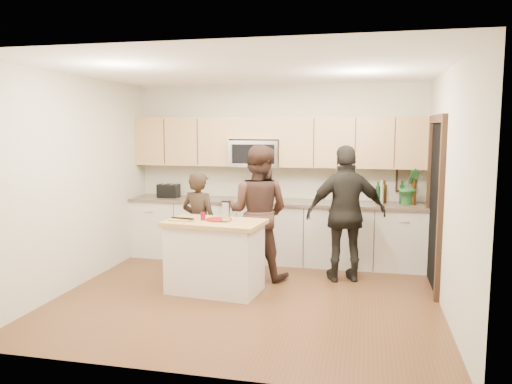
% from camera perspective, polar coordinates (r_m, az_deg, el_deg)
% --- Properties ---
extents(floor, '(4.50, 4.50, 0.00)m').
position_cam_1_polar(floor, '(6.20, -0.94, -11.83)').
color(floor, '#56361D').
rests_on(floor, ground).
extents(room_shell, '(4.52, 4.02, 2.71)m').
position_cam_1_polar(room_shell, '(5.87, -0.98, 4.34)').
color(room_shell, beige).
rests_on(room_shell, ground).
extents(back_cabinetry, '(4.50, 0.66, 0.94)m').
position_cam_1_polar(back_cabinetry, '(7.67, 2.01, -4.45)').
color(back_cabinetry, beige).
rests_on(back_cabinetry, ground).
extents(upper_cabinetry, '(4.50, 0.33, 0.75)m').
position_cam_1_polar(upper_cabinetry, '(7.65, 2.50, 5.86)').
color(upper_cabinetry, tan).
rests_on(upper_cabinetry, ground).
extents(microwave, '(0.76, 0.41, 0.40)m').
position_cam_1_polar(microwave, '(7.69, -0.08, 4.44)').
color(microwave, silver).
rests_on(microwave, ground).
extents(doorway, '(0.06, 1.25, 2.20)m').
position_cam_1_polar(doorway, '(6.71, 19.80, -0.63)').
color(doorway, black).
rests_on(doorway, ground).
extents(framed_picture, '(0.30, 0.03, 0.38)m').
position_cam_1_polar(framed_picture, '(7.74, 16.79, 1.40)').
color(framed_picture, black).
rests_on(framed_picture, ground).
extents(dish_towel, '(0.34, 0.60, 0.48)m').
position_cam_1_polar(dish_towel, '(7.67, -5.24, -1.99)').
color(dish_towel, white).
rests_on(dish_towel, ground).
extents(island, '(1.27, 0.83, 0.90)m').
position_cam_1_polar(island, '(6.28, -4.73, -7.29)').
color(island, beige).
rests_on(island, ground).
extents(red_plate, '(0.32, 0.32, 0.02)m').
position_cam_1_polar(red_plate, '(6.22, -4.24, -3.14)').
color(red_plate, maroon).
rests_on(red_plate, island).
extents(box_grater, '(0.10, 0.07, 0.25)m').
position_cam_1_polar(box_grater, '(6.05, -3.44, -2.13)').
color(box_grater, silver).
rests_on(box_grater, red_plate).
extents(drink_glass, '(0.06, 0.06, 0.10)m').
position_cam_1_polar(drink_glass, '(6.23, -6.09, -2.76)').
color(drink_glass, maroon).
rests_on(drink_glass, island).
extents(cutting_board, '(0.27, 0.23, 0.02)m').
position_cam_1_polar(cutting_board, '(6.25, -8.51, -3.14)').
color(cutting_board, '#AF8849').
rests_on(cutting_board, island).
extents(tongs, '(0.29, 0.06, 0.02)m').
position_cam_1_polar(tongs, '(6.24, -8.42, -2.98)').
color(tongs, black).
rests_on(tongs, cutting_board).
extents(knife, '(0.19, 0.05, 0.01)m').
position_cam_1_polar(knife, '(6.14, -7.81, -3.18)').
color(knife, silver).
rests_on(knife, cutting_board).
extents(toaster, '(0.32, 0.21, 0.22)m').
position_cam_1_polar(toaster, '(8.04, -9.96, 0.13)').
color(toaster, black).
rests_on(toaster, back_cabinetry).
extents(bottle_cluster, '(0.57, 0.24, 0.37)m').
position_cam_1_polar(bottle_cluster, '(7.50, 15.41, -0.02)').
color(bottle_cluster, black).
rests_on(bottle_cluster, back_cabinetry).
extents(orchid, '(0.35, 0.31, 0.54)m').
position_cam_1_polar(orchid, '(7.49, 17.17, 0.65)').
color(orchid, '#307837').
rests_on(orchid, back_cabinetry).
extents(woman_left, '(0.60, 0.47, 1.46)m').
position_cam_1_polar(woman_left, '(6.89, -6.50, -3.65)').
color(woman_left, black).
rests_on(woman_left, ground).
extents(woman_center, '(0.96, 0.79, 1.81)m').
position_cam_1_polar(woman_center, '(6.75, 0.22, -2.32)').
color(woman_center, '#322019').
rests_on(woman_center, ground).
extents(woman_right, '(1.14, 0.72, 1.82)m').
position_cam_1_polar(woman_right, '(6.71, 10.28, -2.47)').
color(woman_right, black).
rests_on(woman_right, ground).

